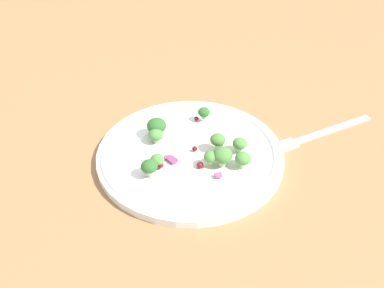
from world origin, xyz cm
name	(u,v)px	position (x,y,z in cm)	size (l,w,h in cm)	color
ground_plane	(190,163)	(0.00, 0.00, -1.00)	(180.00, 180.00, 2.00)	olive
plate	(192,154)	(0.25, 0.10, 0.86)	(27.77, 27.77, 1.70)	white
dressing_pool	(192,151)	(0.25, 0.10, 1.30)	(16.11, 16.11, 0.20)	white
broccoli_floret_0	(218,140)	(3.96, 0.67, 3.36)	(2.28, 2.28, 2.31)	#9EC684
broccoli_floret_1	(240,144)	(7.23, 0.81, 2.87)	(2.19, 2.19, 2.21)	#9EC684
broccoli_floret_2	(243,159)	(7.81, -2.61, 2.95)	(2.29, 2.29, 2.32)	#ADD18E
broccoli_floret_3	(149,167)	(-4.91, -5.93, 2.94)	(2.32, 2.32, 2.35)	#ADD18E
broccoli_floret_4	(222,156)	(4.92, -2.62, 3.21)	(2.84, 2.84, 2.87)	#ADD18E
broccoli_floret_5	(204,112)	(1.16, 8.03, 2.98)	(1.95, 1.95, 1.97)	#9EC684
broccoli_floret_6	(156,135)	(-5.43, 1.52, 2.73)	(2.26, 2.26, 2.29)	#9EC684
broccoli_floret_7	(157,126)	(-5.59, 3.18, 3.17)	(2.99, 2.99, 3.02)	#8EB77A
broccoli_floret_8	(157,160)	(-4.15, -4.04, 2.65)	(1.96, 1.96, 1.98)	#9EC684
broccoli_floret_9	(211,157)	(3.29, -2.99, 3.10)	(1.95, 1.95, 1.98)	#9EC684
cranberry_0	(196,118)	(-0.11, 7.74, 1.90)	(0.71, 0.71, 0.71)	maroon
cranberry_1	(161,165)	(-3.58, -4.50, 2.12)	(0.83, 0.83, 0.83)	maroon
cranberry_2	(221,143)	(4.35, 1.93, 1.78)	(0.91, 0.91, 0.91)	maroon
cranberry_3	(200,165)	(1.86, -3.53, 1.92)	(0.97, 0.97, 0.97)	maroon
cranberry_4	(195,149)	(0.66, -0.01, 1.94)	(0.77, 0.77, 0.77)	maroon
onion_bit_0	(172,160)	(-2.21, -2.77, 1.80)	(1.40, 1.11, 0.35)	#843D75
onion_bit_1	(168,158)	(-2.97, -2.07, 1.55)	(0.81, 1.08, 0.33)	#843D75
onion_bit_2	(150,170)	(-4.99, -5.42, 1.94)	(1.21, 0.94, 0.53)	#A35B93
onion_bit_3	(218,175)	(4.60, -5.26, 1.86)	(0.82, 1.01, 0.34)	#934C84
fork	(318,134)	(19.50, 8.34, 0.25)	(16.41, 11.93, 0.50)	silver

